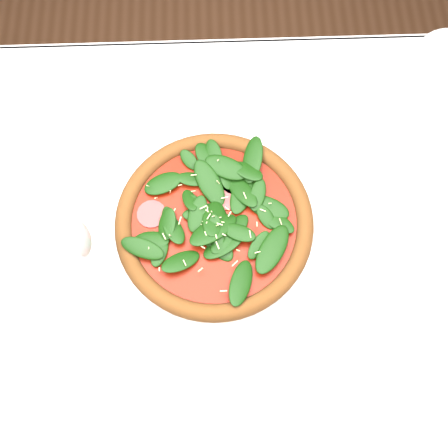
{
  "coord_description": "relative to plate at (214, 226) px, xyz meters",
  "views": [
    {
      "loc": [
        0.08,
        -0.27,
        1.56
      ],
      "look_at": [
        0.09,
        0.01,
        0.77
      ],
      "focal_mm": 40.0,
      "sensor_mm": 36.0,
      "label": 1
    }
  ],
  "objects": [
    {
      "name": "saucer_near",
      "position": [
        0.2,
        -0.27,
        -0.0
      ],
      "size": [
        0.14,
        0.14,
        0.01
      ],
      "color": "white",
      "rests_on": "dining_table"
    },
    {
      "name": "wine_glass",
      "position": [
        -0.21,
        -0.07,
        0.14
      ],
      "size": [
        0.08,
        0.08,
        0.21
      ],
      "color": "silver",
      "rests_on": "dining_table"
    },
    {
      "name": "plate",
      "position": [
        0.0,
        0.0,
        0.0
      ],
      "size": [
        0.38,
        0.38,
        0.02
      ],
      "color": "white",
      "rests_on": "dining_table"
    },
    {
      "name": "pizza",
      "position": [
        -0.0,
        -0.0,
        0.02
      ],
      "size": [
        0.38,
        0.38,
        0.04
      ],
      "rotation": [
        0.0,
        0.0,
        -0.16
      ],
      "color": "#995F25",
      "rests_on": "plate"
    },
    {
      "name": "ground",
      "position": [
        -0.07,
        -0.01,
        -0.76
      ],
      "size": [
        6.0,
        6.0,
        0.0
      ],
      "primitive_type": "plane",
      "color": "brown",
      "rests_on": "ground"
    },
    {
      "name": "dining_table",
      "position": [
        -0.07,
        -0.01,
        -0.11
      ],
      "size": [
        1.21,
        0.81,
        0.75
      ],
      "color": "white",
      "rests_on": "ground"
    }
  ]
}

